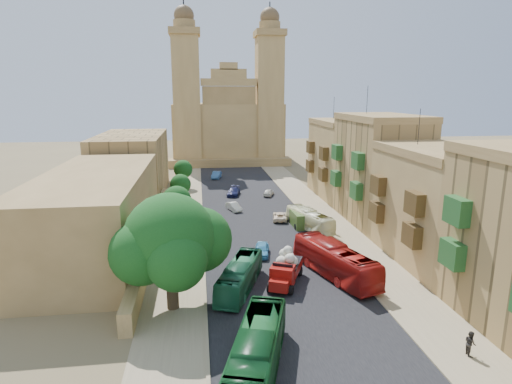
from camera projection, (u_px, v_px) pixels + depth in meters
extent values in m
plane|color=brown|center=(304.00, 326.00, 30.81)|extent=(260.00, 260.00, 0.00)
cube|color=black|center=(252.00, 213.00, 59.78)|extent=(14.00, 140.00, 0.01)
cube|color=#948261|center=(318.00, 211.00, 61.02)|extent=(5.00, 140.00, 0.01)
cube|color=#948261|center=(184.00, 216.00, 58.55)|extent=(5.00, 140.00, 0.01)
cube|color=#948261|center=(301.00, 211.00, 60.68)|extent=(0.25, 140.00, 0.12)
cube|color=#948261|center=(202.00, 215.00, 58.86)|extent=(0.25, 140.00, 0.12)
cube|color=#235725|center=(452.00, 254.00, 32.18)|extent=(0.90, 2.20, 2.00)
cube|color=#235725|center=(457.00, 211.00, 31.42)|extent=(0.90, 2.20, 2.00)
cube|color=#9E7C47|center=(436.00, 208.00, 42.34)|extent=(8.00, 14.00, 10.50)
cube|color=olive|center=(442.00, 152.00, 41.07)|extent=(8.20, 14.00, 0.80)
cylinder|color=black|center=(419.00, 127.00, 43.15)|extent=(0.06, 0.06, 3.60)
cube|color=#493418|center=(412.00, 235.00, 38.25)|extent=(0.90, 2.20, 2.00)
cube|color=#493418|center=(376.00, 212.00, 45.83)|extent=(0.90, 2.20, 2.00)
cube|color=#493418|center=(415.00, 203.00, 37.60)|extent=(0.90, 2.20, 2.00)
cube|color=#493418|center=(378.00, 185.00, 45.17)|extent=(0.90, 2.20, 2.00)
cube|color=#A8844C|center=(379.00, 171.00, 55.58)|extent=(8.00, 14.00, 13.00)
cube|color=olive|center=(382.00, 118.00, 54.03)|extent=(8.20, 14.00, 0.80)
cylinder|color=black|center=(367.00, 100.00, 56.11)|extent=(0.06, 0.06, 3.60)
cube|color=#235725|center=(356.00, 191.00, 51.56)|extent=(0.90, 2.20, 2.00)
cube|color=#235725|center=(336.00, 178.00, 59.14)|extent=(0.90, 2.20, 2.00)
cube|color=#235725|center=(358.00, 161.00, 50.75)|extent=(0.90, 2.20, 2.00)
cube|color=#235725|center=(337.00, 152.00, 58.32)|extent=(0.90, 2.20, 2.00)
cube|color=#9E7C47|center=(343.00, 161.00, 69.27)|extent=(8.00, 14.00, 11.50)
cube|color=olive|center=(345.00, 122.00, 67.89)|extent=(8.20, 14.00, 0.80)
cylinder|color=black|center=(334.00, 108.00, 69.97)|extent=(0.06, 0.06, 3.60)
cube|color=#493418|center=(323.00, 174.00, 65.21)|extent=(0.90, 2.20, 2.00)
cube|color=#493418|center=(310.00, 166.00, 72.79)|extent=(0.90, 2.20, 2.00)
cube|color=#493418|center=(324.00, 153.00, 64.49)|extent=(0.90, 2.20, 2.00)
cube|color=#493418|center=(310.00, 147.00, 72.06)|extent=(0.90, 2.20, 2.00)
cube|color=#9E7C47|center=(154.00, 234.00, 48.30)|extent=(1.00, 40.00, 1.80)
cube|color=olive|center=(97.00, 212.00, 44.92)|extent=(10.00, 28.00, 8.40)
cube|color=#A8844C|center=(132.00, 165.00, 69.85)|extent=(10.00, 22.00, 10.00)
cube|color=#9E7C47|center=(227.00, 132.00, 107.48)|extent=(26.00, 20.00, 14.00)
cube|color=olive|center=(230.00, 162.00, 98.70)|extent=(28.00, 4.00, 1.80)
cube|color=olive|center=(229.00, 122.00, 98.30)|extent=(12.00, 2.00, 16.00)
cube|color=#9E7C47|center=(229.00, 82.00, 96.31)|extent=(12.60, 2.40, 1.60)
cube|color=#9E7C47|center=(229.00, 74.00, 95.93)|extent=(8.00, 2.00, 2.40)
cube|color=#9E7C47|center=(228.00, 66.00, 95.53)|extent=(4.00, 2.00, 1.60)
cube|color=#9E7C47|center=(187.00, 102.00, 97.32)|extent=(6.00, 6.00, 29.00)
cube|color=olive|center=(184.00, 32.00, 93.93)|extent=(6.80, 6.80, 1.40)
cylinder|color=olive|center=(184.00, 24.00, 93.57)|extent=(4.80, 4.80, 1.80)
sphere|color=brown|center=(184.00, 16.00, 93.17)|extent=(4.40, 4.40, 4.40)
cylinder|color=black|center=(183.00, 4.00, 92.63)|extent=(0.28, 0.28, 1.80)
cube|color=#9E7C47|center=(269.00, 102.00, 99.79)|extent=(6.00, 6.00, 29.00)
cube|color=olive|center=(270.00, 34.00, 96.40)|extent=(6.80, 6.80, 1.40)
cylinder|color=olive|center=(270.00, 26.00, 96.04)|extent=(4.80, 4.80, 1.80)
sphere|color=brown|center=(270.00, 18.00, 95.64)|extent=(4.40, 4.40, 4.40)
cylinder|color=black|center=(270.00, 6.00, 95.10)|extent=(0.28, 0.28, 1.80)
cylinder|color=#3A2B1D|center=(172.00, 287.00, 33.05)|extent=(0.92, 0.92, 3.49)
sphere|color=#103B13|center=(170.00, 239.00, 32.16)|extent=(6.98, 6.98, 6.98)
sphere|color=#103B13|center=(200.00, 239.00, 33.64)|extent=(5.15, 5.15, 5.15)
sphere|color=#103B13|center=(142.00, 253.00, 31.27)|extent=(4.78, 4.78, 4.78)
sphere|color=#103B13|center=(177.00, 261.00, 30.31)|extent=(4.41, 4.41, 4.41)
sphere|color=#103B13|center=(158.00, 222.00, 33.82)|extent=(4.04, 4.04, 4.04)
cylinder|color=#3A2B1D|center=(172.00, 258.00, 40.89)|extent=(0.44, 0.44, 1.93)
sphere|color=#103B13|center=(171.00, 239.00, 40.45)|extent=(2.81, 2.81, 2.81)
cylinder|color=#3A2B1D|center=(177.00, 220.00, 52.42)|extent=(0.44, 0.44, 2.46)
sphere|color=#103B13|center=(177.00, 200.00, 51.86)|extent=(3.58, 3.58, 3.58)
cylinder|color=#3A2B1D|center=(181.00, 198.00, 64.04)|extent=(0.44, 0.44, 2.12)
sphere|color=#103B13|center=(181.00, 184.00, 63.57)|extent=(3.08, 3.08, 3.08)
cylinder|color=#3A2B1D|center=(184.00, 182.00, 75.62)|extent=(0.44, 0.44, 2.25)
sphere|color=#103B13|center=(183.00, 169.00, 75.11)|extent=(3.28, 3.28, 3.28)
cube|color=maroon|center=(288.00, 267.00, 38.35)|extent=(3.22, 3.87, 0.83)
cube|color=black|center=(288.00, 262.00, 38.25)|extent=(3.28, 3.94, 0.11)
cube|color=maroon|center=(283.00, 276.00, 36.34)|extent=(2.42, 2.23, 1.67)
cube|color=maroon|center=(279.00, 285.00, 35.38)|extent=(1.89, 1.66, 0.93)
cube|color=black|center=(283.00, 268.00, 36.19)|extent=(1.64, 0.80, 0.83)
cylinder|color=black|center=(269.00, 287.00, 36.00)|extent=(0.64, 0.89, 0.83)
cylinder|color=black|center=(291.00, 290.00, 35.49)|extent=(0.64, 0.89, 0.83)
cylinder|color=black|center=(281.00, 269.00, 39.81)|extent=(0.64, 0.89, 0.83)
cylinder|color=black|center=(300.00, 271.00, 39.30)|extent=(0.64, 0.89, 0.83)
sphere|color=beige|center=(282.00, 262.00, 37.80)|extent=(1.02, 1.02, 1.02)
sphere|color=beige|center=(292.00, 262.00, 37.81)|extent=(1.02, 1.02, 1.02)
sphere|color=beige|center=(289.00, 258.00, 38.72)|extent=(1.02, 1.02, 1.02)
sphere|color=beige|center=(284.00, 254.00, 38.27)|extent=(0.93, 0.93, 0.93)
sphere|color=beige|center=(290.00, 259.00, 37.22)|extent=(0.93, 0.93, 0.93)
sphere|color=beige|center=(288.00, 250.00, 37.90)|extent=(0.83, 0.83, 0.83)
cube|color=#3E5B22|center=(300.00, 218.00, 54.10)|extent=(2.17, 4.64, 1.89)
cylinder|color=black|center=(296.00, 227.00, 52.56)|extent=(0.33, 0.77, 0.75)
cylinder|color=black|center=(310.00, 226.00, 52.86)|extent=(0.33, 0.77, 0.75)
cylinder|color=black|center=(290.00, 220.00, 55.60)|extent=(0.33, 0.77, 0.75)
cylinder|color=black|center=(303.00, 219.00, 55.91)|extent=(0.33, 0.77, 0.75)
imported|color=#124C21|center=(257.00, 353.00, 25.11)|extent=(5.34, 10.63, 2.89)
imported|color=#1F643F|center=(240.00, 276.00, 36.30)|extent=(4.98, 9.03, 2.47)
imported|color=#A31713|center=(335.00, 261.00, 38.92)|extent=(5.66, 10.98, 2.99)
imported|color=#FDF8C3|center=(310.00, 220.00, 52.72)|extent=(4.41, 8.81, 2.39)
imported|color=#409DCD|center=(262.00, 250.00, 44.18)|extent=(2.13, 3.85, 1.24)
imported|color=silver|center=(234.00, 207.00, 61.16)|extent=(2.31, 3.69, 1.15)
imported|color=#FFE6C4|center=(280.00, 216.00, 56.57)|extent=(2.39, 4.10, 1.07)
imported|color=#141945|center=(234.00, 192.00, 70.32)|extent=(2.77, 4.70, 1.28)
imported|color=silver|center=(269.00, 192.00, 70.13)|extent=(2.40, 3.50, 1.11)
imported|color=#38669B|center=(216.00, 175.00, 84.45)|extent=(2.30, 4.41, 1.38)
imported|color=#27252B|center=(379.00, 284.00, 35.83)|extent=(0.66, 0.55, 1.55)
imported|color=#2E2A25|center=(470.00, 343.00, 27.25)|extent=(0.73, 0.88, 1.64)
imported|color=#3A3A3B|center=(335.00, 228.00, 50.76)|extent=(0.60, 0.99, 1.58)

